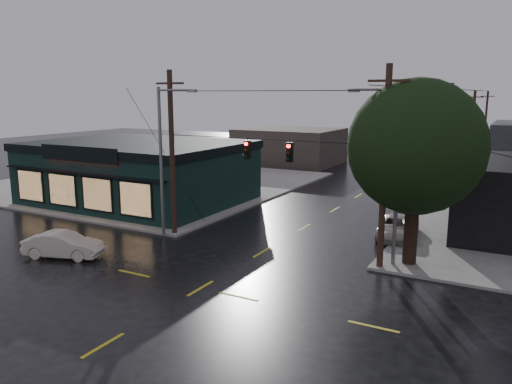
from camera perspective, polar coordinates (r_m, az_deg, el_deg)
The scene contains 15 objects.
ground_plane at distance 23.36m, azimuth -6.35°, elevation -10.88°, with size 160.00×160.00×0.00m, color black.
sidewalk_nw at distance 50.52m, azimuth -12.04°, elevation 1.05°, with size 28.00×28.00×0.15m, color gray.
pizza_shop at distance 41.63m, azimuth -13.23°, elevation 2.33°, with size 16.30×12.34×4.90m.
corner_tree at distance 25.95m, azimuth 17.82°, elevation 4.91°, with size 6.76×6.76×9.41m.
utility_pole_nw at distance 31.98m, azimuth -9.28°, elevation -4.84°, with size 2.00×0.32×10.15m, color black, non-canonical shape.
utility_pole_ne at distance 26.40m, azimuth 13.91°, elevation -8.51°, with size 2.00×0.32×10.15m, color black, non-canonical shape.
utility_pole_far_a at distance 46.89m, azimuth 20.69°, elevation -0.30°, with size 2.00×0.32×9.65m, color black, non-canonical shape.
utility_pole_far_b at distance 66.53m, azimuth 23.16°, elevation 2.72°, with size 2.00×0.32×9.15m, color black, non-canonical shape.
utility_pole_far_c at distance 86.33m, azimuth 24.50°, elevation 4.36°, with size 2.00×0.32×9.15m, color black, non-canonical shape.
span_signal_assembly at distance 27.35m, azimuth 1.38°, elevation 4.78°, with size 13.00×0.48×1.23m.
streetlight_nw at distance 31.64m, azimuth -10.49°, elevation -5.06°, with size 5.40×0.30×9.15m, color slate, non-canonical shape.
streetlight_ne at distance 26.94m, azimuth 15.34°, elevation -8.18°, with size 5.40×0.30×9.15m, color slate, non-canonical shape.
bg_building_west at distance 63.82m, azimuth 3.88°, elevation 5.26°, with size 12.00×10.00×4.40m, color #3C342C.
sedan_cream at distance 29.11m, azimuth -21.17°, elevation -5.65°, with size 1.47×4.23×1.39m, color beige.
suv_silver at distance 31.91m, azimuth 15.88°, elevation -3.91°, with size 2.24×4.85×1.35m, color #ACA79F.
Camera 1 is at (12.52, -17.67, 8.75)m, focal length 35.00 mm.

